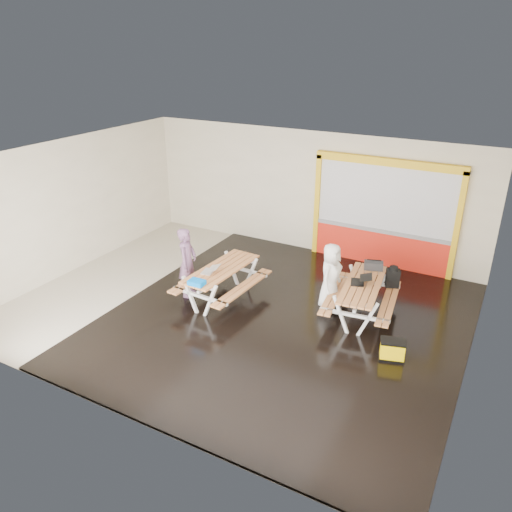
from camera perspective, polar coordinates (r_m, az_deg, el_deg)
The scene contains 14 objects.
room at distance 10.89m, azimuth -2.27°, elevation 1.91°, with size 10.02×8.02×3.52m.
deck at distance 11.15m, azimuth 3.46°, elevation -7.51°, with size 7.50×7.98×0.05m, color black.
kiosk at distance 13.66m, azimuth 14.38°, elevation 4.45°, with size 3.88×0.16×3.00m.
picnic_table_left at distance 11.71m, azimuth -3.99°, elevation -2.29°, with size 1.61×2.27×0.88m.
picnic_table_right at distance 11.26m, azimuth 12.09°, elevation -4.02°, with size 1.71×2.31×0.86m.
person_left at distance 11.90m, azimuth -7.88°, elevation -0.72°, with size 0.62×0.41×1.71m, color #694765.
person_right at distance 11.30m, azimuth 8.56°, elevation -2.26°, with size 0.75×0.49×1.53m, color white.
laptop_left at distance 11.42m, azimuth -5.29°, elevation -1.62°, with size 0.45×0.42×0.16m.
laptop_right at distance 11.15m, azimuth 11.91°, elevation -2.77°, with size 0.54×0.51×0.19m.
blue_pouch at distance 10.89m, azimuth -6.82°, elevation -3.04°, with size 0.35×0.25×0.10m, color blue.
toolbox at distance 11.84m, azimuth 13.35°, elevation -1.07°, with size 0.47×0.33×0.25m.
backpack at distance 11.80m, azimuth 15.43°, elevation -2.33°, with size 0.35×0.29×0.51m.
dark_case at distance 11.68m, azimuth 8.78°, elevation -5.60°, with size 0.41×0.31×0.16m, color black.
fluke_bag at distance 10.17m, azimuth 15.38°, elevation -10.37°, with size 0.55×0.43×0.41m.
Camera 1 is at (5.20, -8.64, 5.85)m, focal length 34.83 mm.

